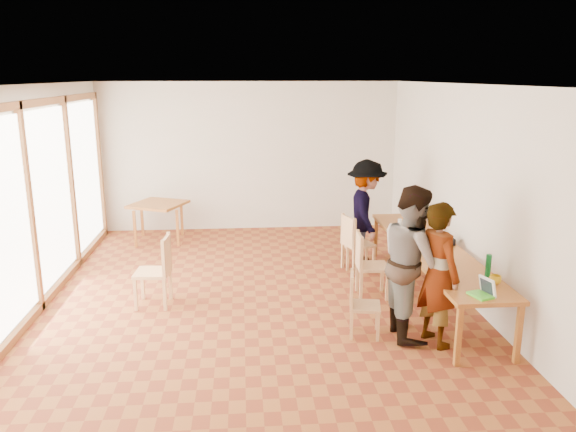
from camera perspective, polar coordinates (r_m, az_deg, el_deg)
The scene contains 25 objects.
ground at distance 8.02m, azimuth -3.27°, elevation -8.76°, with size 8.00×8.00×0.00m, color #955024.
wall_back at distance 11.50m, azimuth -3.91°, elevation 6.02°, with size 6.00×0.10×3.00m, color beige.
wall_front at distance 3.76m, azimuth -1.92°, elevation -11.37°, with size 6.00×0.10×3.00m, color beige.
wall_right at distance 8.19m, azimuth 18.05°, elevation 2.05°, with size 0.10×8.00×3.00m, color beige.
window_wall at distance 8.07m, azimuth -24.95°, elevation 1.23°, with size 0.10×8.00×3.00m, color white.
ceiling at distance 7.39m, azimuth -3.60°, elevation 13.35°, with size 6.00×8.00×0.04m, color white.
communal_table at distance 8.20m, azimuth 14.43°, elevation -3.44°, with size 0.80×4.00×0.75m.
side_table at distance 10.99m, azimuth -13.04°, elevation 0.89°, with size 0.90×0.90×0.75m.
chair_near at distance 6.95m, azimuth 7.14°, elevation -8.22°, with size 0.43×0.43×0.42m.
chair_mid at distance 8.12m, azimuth 7.90°, elevation -4.26°, with size 0.46×0.46×0.50m.
chair_far at distance 9.33m, azimuth 6.29°, elevation -2.33°, with size 0.40×0.40×0.42m.
chair_empty at distance 9.13m, azimuth 6.66°, elevation -2.16°, with size 0.55×0.55×0.49m.
chair_spare at distance 7.92m, azimuth -12.92°, elevation -4.71°, with size 0.49×0.49×0.53m.
person_near at distance 6.79m, azimuth 15.03°, elevation -5.74°, with size 0.63×0.41×1.73m, color gray.
person_mid at distance 6.93m, azimuth 12.54°, elevation -4.57°, with size 0.91×0.71×1.87m, color gray.
person_far at distance 9.48m, azimuth 7.93°, elevation 0.37°, with size 1.14×0.66×1.77m, color gray.
laptop_near at distance 6.60m, azimuth 19.27°, elevation -7.19°, with size 0.28×0.30×0.21m.
laptop_mid at distance 7.55m, azimuth 15.46°, elevation -4.22°, with size 0.23×0.26×0.21m.
laptop_far at distance 8.91m, azimuth 12.52°, elevation -1.20°, with size 0.32×0.33×0.23m.
yellow_mug at distance 7.00m, azimuth 20.32°, elevation -6.10°, with size 0.13×0.13×0.11m, color yellow.
green_bottle at distance 7.19m, azimuth 19.68°, elevation -4.77°, with size 0.07×0.07×0.28m, color #0F6327.
clear_glass at distance 9.32m, azimuth 11.30°, elevation -0.57°, with size 0.07×0.07×0.09m, color silver.
condiment_cup at distance 9.14m, azimuth 12.86°, elevation -1.05°, with size 0.08×0.08×0.06m, color white.
pink_phone at distance 8.34m, azimuth 14.99°, elevation -2.80°, with size 0.05×0.10×0.01m, color #F1447C.
black_pouch at distance 8.44m, azimuth 15.85°, elevation -2.39°, with size 0.16×0.26×0.09m, color black.
Camera 1 is at (-0.15, -7.39, 3.12)m, focal length 35.00 mm.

